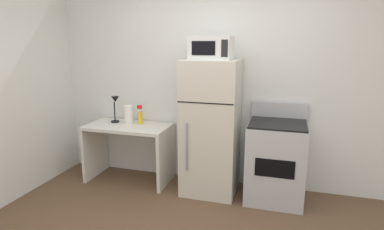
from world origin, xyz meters
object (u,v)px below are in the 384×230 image
Objects in this scene: desk at (129,142)px; oven_range at (276,161)px; paper_towel_roll at (128,114)px; refrigerator at (211,128)px; desk_lamp at (115,105)px; microwave at (212,48)px; spray_bottle at (140,116)px.

oven_range is at bearing -0.34° from desk.
paper_towel_roll is 0.15× the size of refrigerator.
refrigerator is (1.13, -0.09, -0.07)m from paper_towel_roll.
desk_lamp is at bearing 160.43° from desk.
desk_lamp is (-0.22, 0.08, 0.47)m from desk.
refrigerator is at bearing 90.33° from microwave.
refrigerator reaches higher than spray_bottle.
microwave is at bearing -7.92° from spray_bottle.
spray_bottle is at bearing 176.18° from oven_range.
spray_bottle is 0.54× the size of microwave.
microwave reaches higher than paper_towel_roll.
paper_towel_roll reaches higher than desk.
desk_lamp is 0.22× the size of refrigerator.
desk is 0.53m from desk_lamp.
desk is 0.37m from spray_bottle.
spray_bottle is at bearing 40.51° from desk.
spray_bottle is 1.79m from oven_range.
desk_lamp is at bearing 177.57° from oven_range.
desk is at bearing -19.57° from desk_lamp.
desk is 4.32× the size of spray_bottle.
desk is 0.67× the size of refrigerator.
spray_bottle is at bearing 172.08° from microwave.
microwave is at bearing -1.58° from desk.
desk_lamp reaches higher than desk.
refrigerator is at bearing 179.86° from oven_range.
desk_lamp is 1.47× the size of paper_towel_roll.
microwave is (0.00, -0.02, 0.93)m from refrigerator.
spray_bottle is at bearing 173.31° from refrigerator.
paper_towel_roll is at bearing 177.15° from oven_range.
desk is 1.86m from oven_range.
desk is 4.48× the size of paper_towel_roll.
oven_range is at bearing -3.82° from spray_bottle.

